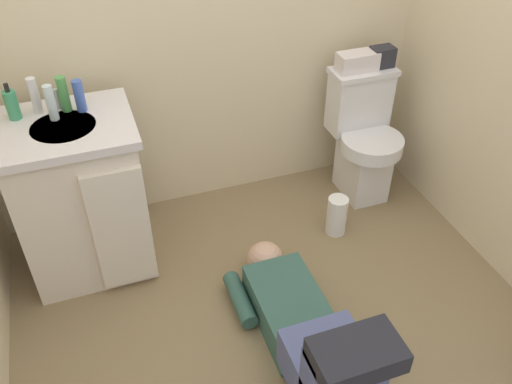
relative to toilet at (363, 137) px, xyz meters
The scene contains 13 objects.
ground_plane 1.19m from the toilet, 137.89° to the right, with size 2.86×3.04×0.04m, color olive.
toilet is the anchor object (origin of this frame).
vanity_cabinet 1.58m from the toilet, behind, with size 0.60×0.53×0.82m.
faucet 1.66m from the toilet, behind, with size 0.02×0.02×0.10m, color silver.
person_plumber 1.29m from the toilet, 128.10° to the right, with size 0.39×1.06×0.52m.
tissue_box 0.44m from the toilet, 116.43° to the left, with size 0.22×0.11×0.10m, color silver.
toiletry_bag 0.46m from the toilet, 40.77° to the left, with size 0.12×0.09×0.11m, color #26262D.
soap_dispenser 1.84m from the toilet, behind, with size 0.06×0.06×0.17m.
bottle_white 1.75m from the toilet, behind, with size 0.04×0.04×0.17m, color silver.
bottle_clear 1.69m from the toilet, behind, with size 0.04×0.04×0.16m, color silver.
bottle_green 1.64m from the toilet, behind, with size 0.04×0.04×0.16m, color #4F9F4A.
bottle_blue 1.58m from the toilet, behind, with size 0.04×0.04×0.15m, color #4362B8.
paper_towel_roll 0.51m from the toilet, 133.20° to the right, with size 0.11×0.11×0.23m, color white.
Camera 1 is at (-0.63, -1.52, 2.02)m, focal length 37.63 mm.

